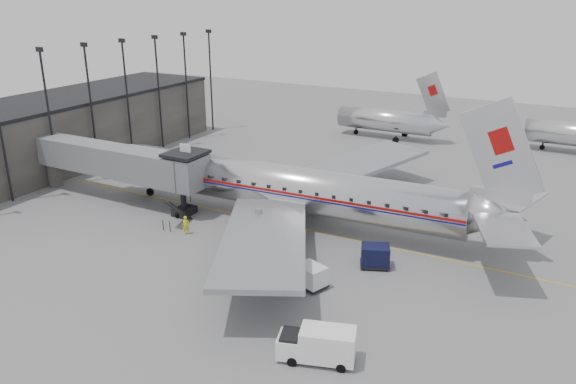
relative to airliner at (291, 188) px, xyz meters
name	(u,v)px	position (x,y,z in m)	size (l,w,h in m)	color
ground	(245,248)	(-0.85, -6.96, -3.41)	(160.00, 160.00, 0.00)	slate
terminal	(57,132)	(-34.85, 3.04, 0.59)	(12.00, 46.00, 8.00)	#383633
apron_line	(307,229)	(2.15, -0.96, -3.40)	(0.15, 60.00, 0.01)	gold
jet_bridge	(125,163)	(-17.52, -3.29, 0.77)	(21.00, 6.20, 7.10)	slate
floodlight_masts	(110,98)	(-28.35, 6.04, 4.95)	(0.90, 42.25, 15.25)	black
distant_aircraft_near	(386,120)	(-2.65, 35.04, -0.68)	(16.39, 3.20, 10.26)	silver
airliner	(291,188)	(0.00, 0.00, 0.00)	(42.88, 39.68, 13.55)	silver
service_van	(318,344)	(11.36, -18.03, -2.27)	(4.94, 3.05, 2.18)	white
baggage_cart_navy	(375,256)	(10.23, -4.96, -2.44)	(2.82, 2.52, 1.82)	black
baggage_cart_white	(311,276)	(7.15, -10.29, -2.49)	(2.65, 2.34, 1.73)	silver
ramp_worker	(186,225)	(-7.05, -7.05, -2.54)	(0.63, 0.41, 1.73)	yellow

